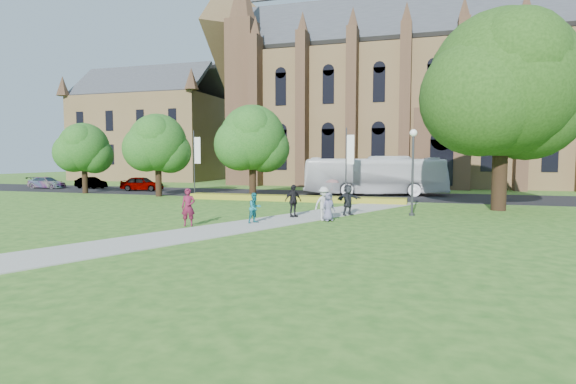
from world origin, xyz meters
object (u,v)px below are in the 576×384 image
(tour_coach, at_px, (374,176))
(car_0, at_px, (142,184))
(streetlamp, at_px, (413,162))
(pedestrian_0, at_px, (188,207))
(car_2, at_px, (47,183))
(car_1, at_px, (91,183))
(large_tree, at_px, (503,84))

(tour_coach, height_order, car_0, tour_coach)
(streetlamp, bearing_deg, pedestrian_0, -144.27)
(pedestrian_0, bearing_deg, car_2, 122.48)
(car_0, distance_m, car_1, 7.94)
(large_tree, bearing_deg, car_1, 166.62)
(streetlamp, relative_size, large_tree, 0.40)
(car_0, bearing_deg, large_tree, -110.47)
(large_tree, xyz_separation_m, pedestrian_0, (-16.39, -12.33, -7.36))
(large_tree, xyz_separation_m, car_1, (-41.27, 9.82, -7.70))
(pedestrian_0, bearing_deg, car_1, 115.79)
(car_1, bearing_deg, pedestrian_0, -122.33)
(tour_coach, distance_m, car_2, 37.17)
(car_1, distance_m, pedestrian_0, 33.32)
(large_tree, height_order, car_0, large_tree)
(large_tree, distance_m, pedestrian_0, 21.79)
(streetlamp, xyz_separation_m, pedestrian_0, (-10.89, -7.83, -2.29))
(car_0, bearing_deg, car_2, 82.15)
(large_tree, bearing_deg, streetlamp, -140.71)
(car_0, bearing_deg, pedestrian_0, -146.90)
(car_0, bearing_deg, car_1, 72.96)
(large_tree, bearing_deg, tour_coach, 133.38)
(large_tree, height_order, tour_coach, large_tree)
(car_0, relative_size, car_1, 1.14)
(large_tree, distance_m, tour_coach, 14.99)
(tour_coach, bearing_deg, car_0, 82.09)
(large_tree, bearing_deg, pedestrian_0, -143.04)
(car_0, height_order, car_1, car_0)
(tour_coach, relative_size, pedestrian_0, 6.82)
(streetlamp, height_order, car_0, streetlamp)
(streetlamp, height_order, car_2, streetlamp)
(streetlamp, relative_size, car_1, 1.34)
(large_tree, relative_size, tour_coach, 1.00)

